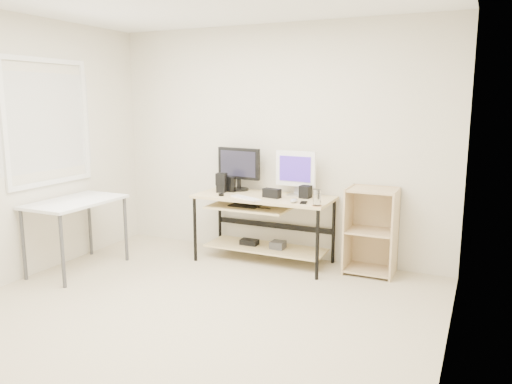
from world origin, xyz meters
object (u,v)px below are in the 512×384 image
Objects in this scene: side_table at (76,208)px; white_imac at (296,170)px; shelf_unit at (372,230)px; desk at (262,214)px; black_monitor at (239,166)px; audio_controller at (231,184)px.

white_imac is at bearing 31.69° from side_table.
shelf_unit is at bearing 2.82° from white_imac.
side_table is 1.11× the size of shelf_unit.
black_monitor is (-0.37, 0.18, 0.49)m from desk.
white_imac reaches higher than side_table.
shelf_unit is 1.85× the size of white_imac.
white_imac is (1.98, 1.22, 0.36)m from side_table.
black_monitor is (-1.55, 0.02, 0.58)m from shelf_unit.
white_imac reaches higher than audio_controller.
audio_controller is at bearing 172.93° from desk.
white_imac is at bearing 179.77° from shelf_unit.
white_imac is at bearing 26.53° from desk.
black_monitor is at bearing 153.77° from desk.
desk is 1.50× the size of side_table.
shelf_unit is 5.17× the size of audio_controller.
audio_controller is at bearing -175.98° from shelf_unit.
audio_controller is (-1.58, -0.11, 0.38)m from shelf_unit.
shelf_unit is 1.63m from audio_controller.
black_monitor is at bearing -178.58° from white_imac.
audio_controller reaches higher than shelf_unit.
desk is 0.61m from white_imac.
audio_controller reaches higher than side_table.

